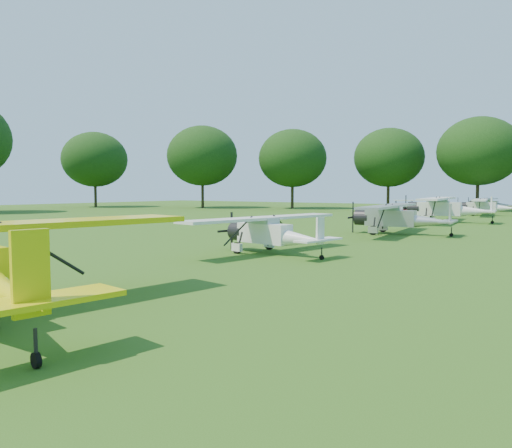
{
  "coord_description": "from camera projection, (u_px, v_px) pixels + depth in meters",
  "views": [
    {
      "loc": [
        12.48,
        -17.14,
        2.95
      ],
      "look_at": [
        -0.26,
        0.97,
        1.4
      ],
      "focal_mm": 35.0,
      "sensor_mm": 36.0,
      "label": 1
    }
  ],
  "objects": [
    {
      "name": "ground",
      "position": [
        248.0,
        258.0,
        21.36
      ],
      "size": [
        160.0,
        160.0,
        0.0
      ],
      "primitive_type": "plane",
      "color": "#2C5415",
      "rests_on": "ground"
    },
    {
      "name": "tree_belt",
      "position": [
        326.0,
        55.0,
        18.88
      ],
      "size": [
        137.36,
        130.27,
        14.52
      ],
      "color": "#2F2412",
      "rests_on": "ground"
    },
    {
      "name": "aircraft_3",
      "position": [
        271.0,
        230.0,
        22.75
      ],
      "size": [
        5.87,
        9.3,
        1.83
      ],
      "rotation": [
        0.0,
        0.0,
        -0.16
      ],
      "color": "white",
      "rests_on": "ground"
    },
    {
      "name": "aircraft_4",
      "position": [
        398.0,
        216.0,
        32.5
      ],
      "size": [
        6.7,
        10.66,
        2.09
      ],
      "rotation": [
        0.0,
        0.0,
        0.11
      ],
      "color": "#B6B7BB",
      "rests_on": "ground"
    },
    {
      "name": "aircraft_5",
      "position": [
        446.0,
        207.0,
        44.19
      ],
      "size": [
        7.68,
        12.21,
        2.4
      ],
      "rotation": [
        0.0,
        0.0,
        0.12
      ],
      "color": "white",
      "rests_on": "ground"
    },
    {
      "name": "aircraft_6",
      "position": [
        486.0,
        205.0,
        55.55
      ],
      "size": [
        6.41,
        10.15,
        1.99
      ],
      "rotation": [
        0.0,
        0.0,
        0.16
      ],
      "color": "white",
      "rests_on": "ground"
    },
    {
      "name": "aircraft_7",
      "position": [
        490.0,
        203.0,
        66.41
      ],
      "size": [
        5.93,
        9.43,
        1.86
      ],
      "rotation": [
        0.0,
        0.0,
        -0.02
      ],
      "color": "#B6B7BB",
      "rests_on": "ground"
    },
    {
      "name": "golf_cart",
      "position": [
        403.0,
        211.0,
        53.62
      ],
      "size": [
        2.41,
        1.99,
        1.8
      ],
      "rotation": [
        0.0,
        0.0,
        0.43
      ],
      "color": "#AB0C20",
      "rests_on": "ground"
    }
  ]
}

